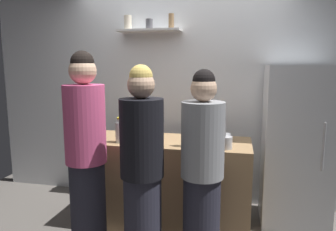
# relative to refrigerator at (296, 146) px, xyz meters

# --- Properties ---
(back_wall_assembly) EXTENTS (4.80, 0.32, 2.60)m
(back_wall_assembly) POSITION_rel_refrigerator_xyz_m (-1.26, 0.40, 0.49)
(back_wall_assembly) COLOR white
(back_wall_assembly) RESTS_ON ground
(refrigerator) EXTENTS (0.64, 0.62, 1.63)m
(refrigerator) POSITION_rel_refrigerator_xyz_m (0.00, 0.00, 0.00)
(refrigerator) COLOR silver
(refrigerator) RESTS_ON ground
(counter) EXTENTS (1.62, 0.66, 0.89)m
(counter) POSITION_rel_refrigerator_xyz_m (-1.26, -0.33, -0.37)
(counter) COLOR #9E7A51
(counter) RESTS_ON ground
(baking_pan) EXTENTS (0.34, 0.24, 0.05)m
(baking_pan) POSITION_rel_refrigerator_xyz_m (-0.82, -0.20, 0.10)
(baking_pan) COLOR gray
(baking_pan) RESTS_ON counter
(utensil_holder) EXTENTS (0.11, 0.11, 0.22)m
(utensil_holder) POSITION_rel_refrigerator_xyz_m (-0.69, -0.53, 0.13)
(utensil_holder) COLOR #B2B2B7
(utensil_holder) RESTS_ON counter
(wine_bottle_green_glass) EXTENTS (0.07, 0.07, 0.28)m
(wine_bottle_green_glass) POSITION_rel_refrigerator_xyz_m (-1.05, -0.53, 0.18)
(wine_bottle_green_glass) COLOR #19471E
(wine_bottle_green_glass) RESTS_ON counter
(wine_bottle_dark_glass) EXTENTS (0.07, 0.07, 0.30)m
(wine_bottle_dark_glass) POSITION_rel_refrigerator_xyz_m (-1.90, -0.53, 0.19)
(wine_bottle_dark_glass) COLOR black
(wine_bottle_dark_glass) RESTS_ON counter
(water_bottle_plastic) EXTENTS (0.10, 0.10, 0.25)m
(water_bottle_plastic) POSITION_rel_refrigerator_xyz_m (-1.69, -0.52, 0.18)
(water_bottle_plastic) COLOR silver
(water_bottle_plastic) RESTS_ON counter
(person_grey_hoodie) EXTENTS (0.34, 0.34, 1.60)m
(person_grey_hoodie) POSITION_rel_refrigerator_xyz_m (-0.85, -0.92, -0.03)
(person_grey_hoodie) COLOR #262633
(person_grey_hoodie) RESTS_ON ground
(person_pink_top) EXTENTS (0.34, 0.34, 1.74)m
(person_pink_top) POSITION_rel_refrigerator_xyz_m (-1.82, -0.97, 0.06)
(person_pink_top) COLOR #262633
(person_pink_top) RESTS_ON ground
(person_blonde) EXTENTS (0.34, 0.34, 1.63)m
(person_blonde) POSITION_rel_refrigerator_xyz_m (-1.31, -1.06, -0.01)
(person_blonde) COLOR #262633
(person_blonde) RESTS_ON ground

